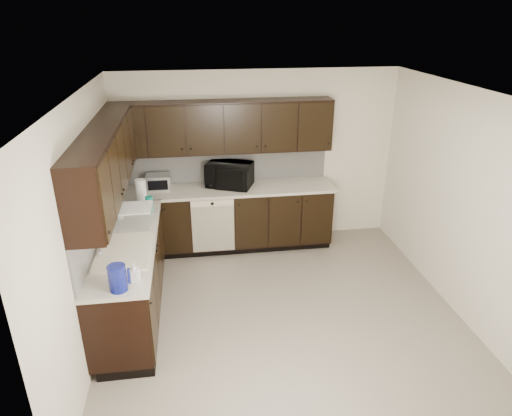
{
  "coord_description": "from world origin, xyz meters",
  "views": [
    {
      "loc": [
        -0.92,
        -4.26,
        3.22
      ],
      "look_at": [
        -0.22,
        0.6,
        1.09
      ],
      "focal_mm": 32.0,
      "sensor_mm": 36.0,
      "label": 1
    }
  ],
  "objects": [
    {
      "name": "floor",
      "position": [
        0.0,
        0.0,
        0.0
      ],
      "size": [
        4.0,
        4.0,
        0.0
      ],
      "primitive_type": "plane",
      "color": "gray",
      "rests_on": "ground"
    },
    {
      "name": "ceiling",
      "position": [
        0.0,
        0.0,
        2.5
      ],
      "size": [
        4.0,
        4.0,
        0.0
      ],
      "primitive_type": "plane",
      "rotation": [
        3.14,
        0.0,
        0.0
      ],
      "color": "white",
      "rests_on": "wall_back"
    },
    {
      "name": "wall_back",
      "position": [
        0.0,
        2.0,
        1.25
      ],
      "size": [
        4.0,
        0.02,
        2.5
      ],
      "primitive_type": "cube",
      "color": "beige",
      "rests_on": "floor"
    },
    {
      "name": "wall_left",
      "position": [
        -2.0,
        0.0,
        1.25
      ],
      "size": [
        0.02,
        4.0,
        2.5
      ],
      "primitive_type": "cube",
      "color": "beige",
      "rests_on": "floor"
    },
    {
      "name": "wall_right",
      "position": [
        2.0,
        0.0,
        1.25
      ],
      "size": [
        0.02,
        4.0,
        2.5
      ],
      "primitive_type": "cube",
      "color": "beige",
      "rests_on": "floor"
    },
    {
      "name": "wall_front",
      "position": [
        0.0,
        -2.0,
        1.25
      ],
      "size": [
        4.0,
        0.02,
        2.5
      ],
      "primitive_type": "cube",
      "color": "beige",
      "rests_on": "floor"
    },
    {
      "name": "lower_cabinets",
      "position": [
        -1.01,
        1.11,
        0.41
      ],
      "size": [
        3.0,
        2.8,
        0.9
      ],
      "color": "black",
      "rests_on": "floor"
    },
    {
      "name": "countertop",
      "position": [
        -1.01,
        1.11,
        0.92
      ],
      "size": [
        3.03,
        2.83,
        0.04
      ],
      "color": "#BEB6A5",
      "rests_on": "lower_cabinets"
    },
    {
      "name": "backsplash",
      "position": [
        -1.22,
        1.32,
        1.18
      ],
      "size": [
        3.0,
        2.8,
        0.48
      ],
      "color": "#ACACA8",
      "rests_on": "countertop"
    },
    {
      "name": "upper_cabinets",
      "position": [
        -1.1,
        1.2,
        1.77
      ],
      "size": [
        3.0,
        2.8,
        0.7
      ],
      "color": "black",
      "rests_on": "wall_back"
    },
    {
      "name": "dishwasher",
      "position": [
        -0.7,
        1.41,
        0.55
      ],
      "size": [
        0.58,
        0.04,
        0.78
      ],
      "color": "beige",
      "rests_on": "lower_cabinets"
    },
    {
      "name": "sink",
      "position": [
        -1.68,
        -0.01,
        0.88
      ],
      "size": [
        0.54,
        0.82,
        0.42
      ],
      "color": "beige",
      "rests_on": "countertop"
    },
    {
      "name": "microwave",
      "position": [
        -0.43,
        1.75,
        1.11
      ],
      "size": [
        0.72,
        0.62,
        0.34
      ],
      "primitive_type": "imported",
      "rotation": [
        0.0,
        0.0,
        -0.4
      ],
      "color": "black",
      "rests_on": "countertop"
    },
    {
      "name": "soap_bottle_a",
      "position": [
        -1.51,
        -0.57,
        1.04
      ],
      "size": [
        0.1,
        0.1,
        0.19
      ],
      "primitive_type": "imported",
      "rotation": [
        0.0,
        0.0,
        -0.11
      ],
      "color": "gray",
      "rests_on": "countertop"
    },
    {
      "name": "soap_bottle_b",
      "position": [
        -1.82,
        0.85,
        1.08
      ],
      "size": [
        0.13,
        0.13,
        0.27
      ],
      "primitive_type": "imported",
      "rotation": [
        0.0,
        0.0,
        -0.28
      ],
      "color": "gray",
      "rests_on": "countertop"
    },
    {
      "name": "toaster_oven",
      "position": [
        -1.41,
        1.78,
        1.04
      ],
      "size": [
        0.34,
        0.25,
        0.21
      ],
      "primitive_type": "cube",
      "rotation": [
        0.0,
        0.0,
        -0.02
      ],
      "color": "silver",
      "rests_on": "countertop"
    },
    {
      "name": "storage_bin",
      "position": [
        -1.69,
        0.7,
        1.04
      ],
      "size": [
        0.54,
        0.43,
        0.19
      ],
      "primitive_type": "cube",
      "rotation": [
        0.0,
        0.0,
        -0.14
      ],
      "color": "silver",
      "rests_on": "countertop"
    },
    {
      "name": "blue_pitcher",
      "position": [
        -1.64,
        -0.7,
        1.06
      ],
      "size": [
        0.21,
        0.21,
        0.24
      ],
      "primitive_type": "cylinder",
      "rotation": [
        0.0,
        0.0,
        0.38
      ],
      "color": "navy",
      "rests_on": "countertop"
    },
    {
      "name": "teal_tumbler",
      "position": [
        -1.48,
        0.98,
        1.04
      ],
      "size": [
        0.11,
        0.11,
        0.21
      ],
      "primitive_type": "cylinder",
      "rotation": [
        0.0,
        0.0,
        0.24
      ],
      "color": "#0C8676",
      "rests_on": "countertop"
    },
    {
      "name": "paper_towel_roll",
      "position": [
        -1.61,
        1.35,
        1.09
      ],
      "size": [
        0.17,
        0.17,
        0.3
      ],
      "primitive_type": "cylinder",
      "rotation": [
        0.0,
        0.0,
        0.32
      ],
      "color": "white",
      "rests_on": "countertop"
    }
  ]
}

